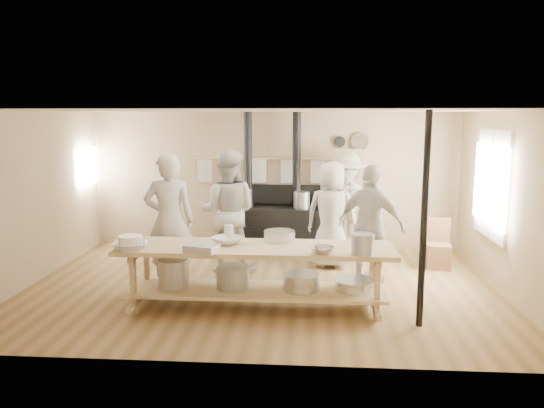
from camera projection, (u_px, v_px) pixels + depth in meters
The scene contains 24 objects.
ground at pixel (262, 287), 7.94m from camera, with size 7.00×7.00×0.00m, color brown.
room_shell at pixel (262, 179), 7.67m from camera, with size 7.00×7.00×7.00m.
window_right at pixel (493, 184), 8.04m from camera, with size 0.09×1.50×1.65m.
left_opening at pixel (88, 166), 9.89m from camera, with size 0.00×0.90×0.90m.
stove at pixel (272, 224), 9.94m from camera, with size 1.90×0.75×2.60m.
towel_rail at pixel (273, 167), 10.04m from camera, with size 3.00×0.04×0.47m.
back_wall_shelf at pixel (351, 144), 9.90m from camera, with size 0.63×0.14×0.32m.
prep_table at pixel (255, 270), 6.97m from camera, with size 3.60×0.90×0.85m.
support_post at pixel (424, 221), 6.25m from camera, with size 0.08×0.08×2.60m, color black.
cook_far_left at pixel (169, 221), 7.79m from camera, with size 0.73×0.48×2.01m, color #B8B0A3.
cook_left at pixel (228, 212), 8.56m from camera, with size 0.97×0.76×2.00m, color #B8B0A3.
cook_center at pixel (332, 215), 8.84m from camera, with size 0.88×0.57×1.79m, color #B8B0A3.
cook_right at pixel (371, 225), 7.96m from camera, with size 1.06×0.44×1.82m, color #B8B0A3.
cook_by_window at pixel (346, 204), 9.61m from camera, with size 1.22×0.70×1.89m, color #B8B0A3.
chair at pixel (438, 254), 8.90m from camera, with size 0.43×0.43×0.82m.
bowl_white_a at pixel (131, 246), 6.69m from camera, with size 0.43×0.43×0.10m, color white.
bowl_steel_a at pixel (135, 244), 6.86m from camera, with size 0.27×0.27×0.09m, color silver.
bowl_white_b at pixel (227, 240), 7.04m from camera, with size 0.38×0.38×0.09m, color white.
bowl_steel_b at pixel (322, 250), 6.52m from camera, with size 0.30×0.30×0.09m, color silver.
roasting_pan at pixel (202, 248), 6.63m from camera, with size 0.40×0.27×0.09m, color #B2B2B7.
mixing_bowl_large at pixel (280, 236), 7.21m from camera, with size 0.43×0.43×0.14m, color silver.
bucket_galv at pixel (363, 244), 6.47m from camera, with size 0.28×0.28×0.26m, color gray.
deep_bowl_enamel at pixel (131, 243), 6.68m from camera, with size 0.30×0.30×0.19m, color white.
pitcher at pixel (229, 232), 7.25m from camera, with size 0.13×0.13×0.21m, color white.
Camera 1 is at (0.70, -7.60, 2.53)m, focal length 35.00 mm.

